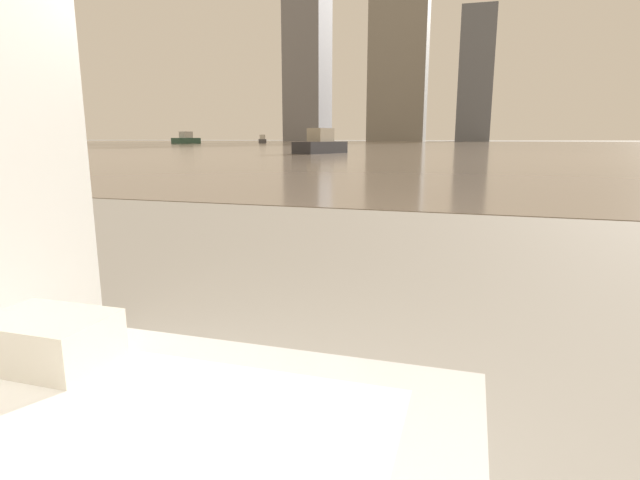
{
  "coord_description": "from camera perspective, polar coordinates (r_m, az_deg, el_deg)",
  "views": [
    {
      "loc": [
        0.8,
        -0.04,
        1.04
      ],
      "look_at": [
        0.1,
        2.26,
        0.54
      ],
      "focal_mm": 28.0,
      "sensor_mm": 36.0,
      "label": 1
    }
  ],
  "objects": [
    {
      "name": "skyline_tower_2",
      "position": [
        118.72,
        17.38,
        17.33
      ],
      "size": [
        7.02,
        12.52,
        27.35
      ],
      "color": "slate",
      "rests_on": "ground_plane"
    },
    {
      "name": "harbor_boat_0",
      "position": [
        84.48,
        -6.58,
        11.28
      ],
      "size": [
        2.51,
        3.8,
        1.35
      ],
      "color": "#4C4C51",
      "rests_on": "harbor_water"
    },
    {
      "name": "harbor_boat_1",
      "position": [
        31.83,
        0.08,
        10.86
      ],
      "size": [
        2.61,
        4.37,
        1.55
      ],
      "color": "#2D2D33",
      "rests_on": "harbor_water"
    },
    {
      "name": "harbor_boat_3",
      "position": [
        81.18,
        -15.05,
        11.06
      ],
      "size": [
        2.53,
        5.02,
        1.8
      ],
      "color": "#335647",
      "rests_on": "harbor_water"
    },
    {
      "name": "towel_stack",
      "position": [
        1.41,
        -28.63,
        -9.96
      ],
      "size": [
        0.29,
        0.21,
        0.12
      ],
      "color": "silver",
      "rests_on": "bathtub"
    },
    {
      "name": "harbor_water",
      "position": [
        62.06,
        16.49,
        10.3
      ],
      "size": [
        180.0,
        110.0,
        0.01
      ],
      "color": "gray",
      "rests_on": "ground_plane"
    }
  ]
}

